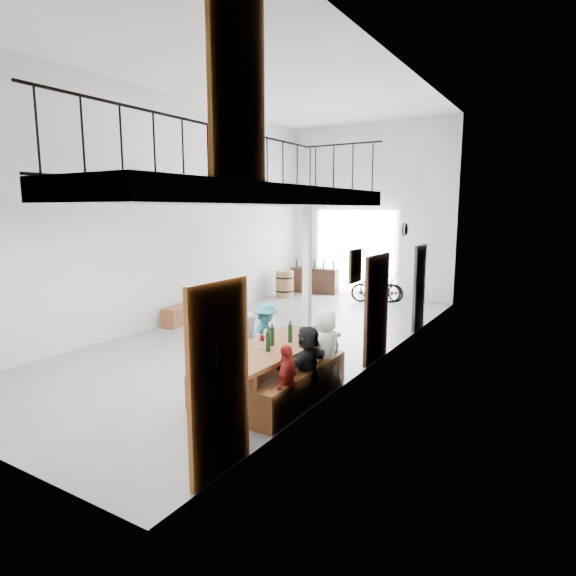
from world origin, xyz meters
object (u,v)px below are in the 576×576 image
Objects in this scene: oak_barrel at (285,284)px; bicycle_near at (381,286)px; side_bench at (187,313)px; bench_inner at (240,374)px; host_standing at (221,380)px; tasting_table at (273,351)px; serving_counter at (315,280)px.

bicycle_near is (2.83, 1.17, -0.00)m from oak_barrel.
oak_barrel is at bearing 85.75° from side_bench.
bench_inner is 1.93m from host_standing.
oak_barrel is at bearing 122.11° from tasting_table.
oak_barrel is (-4.19, 7.21, -0.27)m from tasting_table.
bench_inner is at bearing -37.78° from side_bench.
tasting_table is 1.54× the size of host_standing.
bench_inner is at bearing 119.58° from host_standing.
bench_inner is 8.07m from oak_barrel.
bench_inner is 8.44m from bicycle_near.
side_bench is at bearing -103.97° from serving_counter.
bench_inner is at bearing -159.87° from bicycle_near.
tasting_table reaches higher than side_bench.
host_standing is at bearing -155.44° from bicycle_near.
tasting_table is 1.55× the size of bicycle_near.
oak_barrel is at bearing 116.53° from bench_inner.
host_standing reaches higher than side_bench.
host_standing is at bearing -76.90° from tasting_table.
serving_counter is (0.44, 1.24, -0.01)m from oak_barrel.
bicycle_near is (2.39, -0.06, 0.00)m from serving_counter.
oak_barrel reaches higher than side_bench.
side_bench is at bearing 164.75° from bicycle_near.
side_bench is (-4.50, 3.00, -0.47)m from tasting_table.
host_standing reaches higher than bicycle_near.
side_bench is at bearing -94.25° from oak_barrel.
oak_barrel is at bearing 116.41° from host_standing.
side_bench is at bearing 148.30° from tasting_table.
tasting_table reaches higher than bench_inner.
tasting_table is at bearing -33.63° from side_bench.
serving_counter is (-3.75, 8.44, -0.28)m from tasting_table.
oak_barrel is 3.06m from bicycle_near.
bench_inner is (-0.61, -0.02, -0.46)m from tasting_table.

